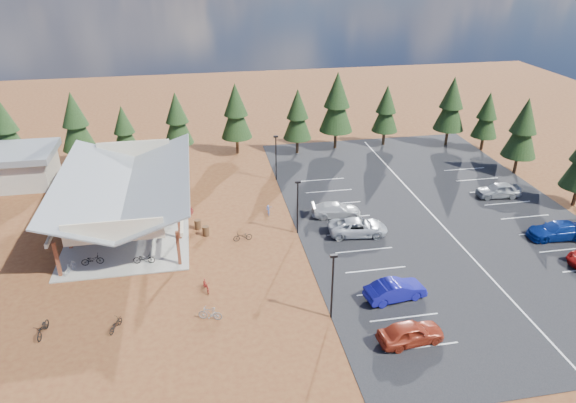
{
  "coord_description": "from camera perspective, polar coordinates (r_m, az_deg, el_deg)",
  "views": [
    {
      "loc": [
        -3.05,
        -37.48,
        23.16
      ],
      "look_at": [
        4.61,
        4.59,
        1.93
      ],
      "focal_mm": 32.0,
      "sensor_mm": 36.0,
      "label": 1
    }
  ],
  "objects": [
    {
      "name": "bike_12",
      "position": [
        37.31,
        -18.62,
        -12.84
      ],
      "size": [
        1.11,
        1.62,
        0.81
      ],
      "primitive_type": "imported",
      "rotation": [
        0.0,
        0.0,
        2.72
      ],
      "color": "black",
      "rests_on": "ground"
    },
    {
      "name": "pine_12",
      "position": [
        62.44,
        24.69,
        7.41
      ],
      "size": [
        3.76,
        3.76,
        8.77
      ],
      "color": "#382314",
      "rests_on": "ground"
    },
    {
      "name": "bike_3",
      "position": [
        55.91,
        -17.27,
        1.28
      ],
      "size": [
        1.54,
        0.78,
        0.89
      ],
      "primitive_type": "imported",
      "rotation": [
        0.0,
        0.0,
        1.83
      ],
      "color": "maroon",
      "rests_on": "concrete_pad"
    },
    {
      "name": "pine_2",
      "position": [
        62.26,
        -17.75,
        7.61
      ],
      "size": [
        3.1,
        3.1,
        7.23
      ],
      "color": "#382314",
      "rests_on": "ground"
    },
    {
      "name": "trash_bin_0",
      "position": [
        46.43,
        -9.12,
        -3.25
      ],
      "size": [
        0.6,
        0.6,
        0.9
      ],
      "primitive_type": "cylinder",
      "color": "#482F19",
      "rests_on": "ground"
    },
    {
      "name": "car_1",
      "position": [
        38.66,
        11.84,
        -9.61
      ],
      "size": [
        4.73,
        2.23,
        1.5
      ],
      "primitive_type": "imported",
      "rotation": [
        0.0,
        0.0,
        1.72
      ],
      "color": "navy",
      "rests_on": "asphalt_lot"
    },
    {
      "name": "bike_pavilion",
      "position": [
        48.99,
        -17.6,
        1.85
      ],
      "size": [
        11.65,
        19.4,
        4.97
      ],
      "color": "brown",
      "rests_on": "concrete_pad"
    },
    {
      "name": "bike_9",
      "position": [
        44.3,
        -23.02,
        -6.78
      ],
      "size": [
        0.97,
        1.62,
        0.94
      ],
      "primitive_type": "imported",
      "rotation": [
        0.0,
        0.0,
        2.78
      ],
      "color": "#9FA4A9",
      "rests_on": "ground"
    },
    {
      "name": "pine_7",
      "position": [
        67.23,
        10.85,
        10.06
      ],
      "size": [
        3.36,
        3.36,
        7.82
      ],
      "color": "#382314",
      "rests_on": "ground"
    },
    {
      "name": "bike_5",
      "position": [
        46.65,
        -14.88,
        -3.51
      ],
      "size": [
        1.66,
        0.6,
        0.98
      ],
      "primitive_type": "imported",
      "rotation": [
        0.0,
        0.0,
        1.48
      ],
      "color": "gray",
      "rests_on": "concrete_pad"
    },
    {
      "name": "pine_3",
      "position": [
        62.74,
        -12.23,
        8.97
      ],
      "size": [
        3.51,
        3.51,
        8.18
      ],
      "color": "#382314",
      "rests_on": "ground"
    },
    {
      "name": "bike_15",
      "position": [
        49.9,
        -10.85,
        -1.17
      ],
      "size": [
        1.04,
        1.57,
        0.92
      ],
      "primitive_type": "imported",
      "rotation": [
        0.0,
        0.0,
        2.7
      ],
      "color": "maroon",
      "rests_on": "ground"
    },
    {
      "name": "pine_8",
      "position": [
        68.85,
        17.69,
        10.28
      ],
      "size": [
        3.84,
        3.84,
        8.95
      ],
      "color": "#382314",
      "rests_on": "ground"
    },
    {
      "name": "trash_bin_1",
      "position": [
        47.62,
        -9.99,
        -2.52
      ],
      "size": [
        0.6,
        0.6,
        0.9
      ],
      "primitive_type": "cylinder",
      "color": "#482F19",
      "rests_on": "ground"
    },
    {
      "name": "bike_6",
      "position": [
        50.24,
        -13.54,
        -1.08
      ],
      "size": [
        1.99,
        1.13,
        0.99
      ],
      "primitive_type": "imported",
      "rotation": [
        0.0,
        0.0,
        1.84
      ],
      "color": "#224598",
      "rests_on": "concrete_pad"
    },
    {
      "name": "outbuilding",
      "position": [
        62.95,
        -29.09,
        3.34
      ],
      "size": [
        11.0,
        7.0,
        3.9
      ],
      "color": "#ADA593",
      "rests_on": "ground"
    },
    {
      "name": "car_2",
      "position": [
        46.23,
        7.78,
        -2.83
      ],
      "size": [
        5.49,
        2.98,
        1.46
      ],
      "primitive_type": "imported",
      "rotation": [
        0.0,
        0.0,
        1.46
      ],
      "color": "#B0B3B8",
      "rests_on": "asphalt_lot"
    },
    {
      "name": "lamp_post_0",
      "position": [
        35.03,
        4.97,
        -8.89
      ],
      "size": [
        0.5,
        0.25,
        5.14
      ],
      "color": "black",
      "rests_on": "ground"
    },
    {
      "name": "lamp_post_1",
      "position": [
        45.06,
        1.08,
        -0.21
      ],
      "size": [
        0.5,
        0.25,
        5.14
      ],
      "color": "black",
      "rests_on": "ground"
    },
    {
      "name": "car_3",
      "position": [
        49.11,
        5.35,
        -0.91
      ],
      "size": [
        4.85,
        2.34,
        1.36
      ],
      "primitive_type": "imported",
      "rotation": [
        0.0,
        0.0,
        1.48
      ],
      "color": "silver",
      "rests_on": "asphalt_lot"
    },
    {
      "name": "asphalt_lot",
      "position": [
        51.37,
        15.76,
        -1.45
      ],
      "size": [
        27.0,
        44.0,
        0.04
      ],
      "primitive_type": "cube",
      "color": "black",
      "rests_on": "ground"
    },
    {
      "name": "car_8",
      "position": [
        56.95,
        22.34,
        1.19
      ],
      "size": [
        4.59,
        2.18,
        1.52
      ],
      "primitive_type": "imported",
      "rotation": [
        0.0,
        0.0,
        -1.66
      ],
      "color": "#95989C",
      "rests_on": "asphalt_lot"
    },
    {
      "name": "bike_14",
      "position": [
        49.71,
        -2.19,
        -0.82
      ],
      "size": [
        0.72,
        1.72,
        0.88
      ],
      "primitive_type": "imported",
      "rotation": [
        0.0,
        0.0,
        -0.08
      ],
      "color": "#22459F",
      "rests_on": "ground"
    },
    {
      "name": "car_7",
      "position": [
        51.09,
        27.72,
        -2.86
      ],
      "size": [
        5.3,
        2.47,
        1.5
      ],
      "primitive_type": "imported",
      "rotation": [
        0.0,
        0.0,
        -1.64
      ],
      "color": "navy",
      "rests_on": "asphalt_lot"
    },
    {
      "name": "bike_1",
      "position": [
        47.64,
        -21.01,
        -3.77
      ],
      "size": [
        1.8,
        0.71,
        1.05
      ],
      "primitive_type": "imported",
      "rotation": [
        0.0,
        0.0,
        1.44
      ],
      "color": "#95999D",
      "rests_on": "concrete_pad"
    },
    {
      "name": "bike_4",
      "position": [
        43.39,
        -15.72,
        -6.1
      ],
      "size": [
        1.8,
        0.78,
        0.92
      ],
      "primitive_type": "imported",
      "rotation": [
        0.0,
        0.0,
        1.47
      ],
      "color": "black",
      "rests_on": "concrete_pad"
    },
    {
      "name": "pine_5",
      "position": [
        63.08,
        1.07,
        9.63
      ],
      "size": [
        3.49,
        3.49,
        8.12
      ],
      "color": "#382314",
      "rests_on": "ground"
    },
    {
      "name": "pine_4",
      "position": [
        63.15,
        -5.82,
        9.93
      ],
      "size": [
        3.79,
        3.79,
        8.83
      ],
      "color": "#382314",
      "rests_on": "ground"
    },
    {
      "name": "car_0",
      "position": [
        35.18,
        13.47,
        -13.98
      ],
      "size": [
        4.54,
        2.2,
        1.49
      ],
      "primitive_type": "imported",
      "rotation": [
        0.0,
        0.0,
        1.67
      ],
      "color": "#9D301B",
      "rests_on": "asphalt_lot"
    },
    {
      "name": "pine_0",
      "position": [
        66.69,
        -28.83,
        7.19
      ],
      "size": [
        3.42,
        3.42,
        7.96
      ],
      "color": "#382314",
      "rests_on": "ground"
    },
    {
      "name": "bike_16",
      "position": [
        45.23,
        -5.05,
        -3.87
      ],
      "size": [
        1.71,
        0.74,
        0.88
      ],
      "primitive_type": "imported",
      "rotation": [
        0.0,
        0.0,
        4.81
      ],
      "color": "black",
      "rests_on": "ground"
    },
    {
      "name": "pine_1",
      "position": [
        63.67,
        -22.57,
        8.19
      ],
      "size": [
        3.8,
        3.8,
        8.85
      ],
      "color": "#382314",
      "rests_on": "ground"
    },
    {
      "name": "bike_13",
      "position": [
        36.6,
        -8.64,
        -12.19
      ],
      "size": [
        1.76,
        0.97,
        1.02
      ],
      "primitive_type": "imported",
      "rotation": [
        0.0,
        0.0,
        4.4
      ],
      "color": "gray",
      "rests_on": "ground"
    },
    {
      "name": "pine_6",
      "position": [
        64.73,
        5.45,
        10.88
      ],
      "size": [
        4.19,
        4.19,
        9.77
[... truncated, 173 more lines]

